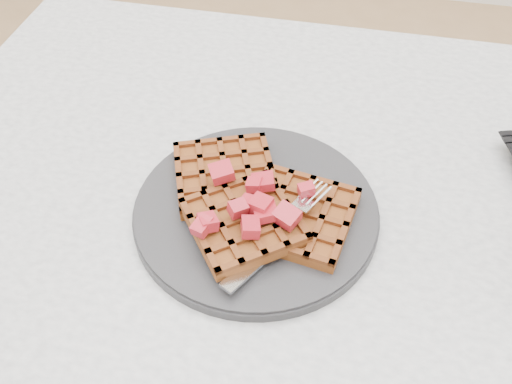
% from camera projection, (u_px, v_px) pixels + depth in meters
% --- Properties ---
extents(table, '(1.20, 0.80, 0.75)m').
position_uv_depth(table, '(356.00, 266.00, 0.75)').
color(table, silver).
rests_on(table, ground).
extents(plate, '(0.28, 0.28, 0.02)m').
position_uv_depth(plate, '(256.00, 211.00, 0.66)').
color(plate, '#242427').
rests_on(plate, table).
extents(waffles, '(0.24, 0.23, 0.03)m').
position_uv_depth(waffles, '(255.00, 202.00, 0.64)').
color(waffles, brown).
rests_on(waffles, plate).
extents(strawberry_pile, '(0.15, 0.15, 0.02)m').
position_uv_depth(strawberry_pile, '(256.00, 183.00, 0.63)').
color(strawberry_pile, maroon).
rests_on(strawberry_pile, waffles).
extents(fork, '(0.10, 0.17, 0.02)m').
position_uv_depth(fork, '(285.00, 233.00, 0.62)').
color(fork, silver).
rests_on(fork, plate).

